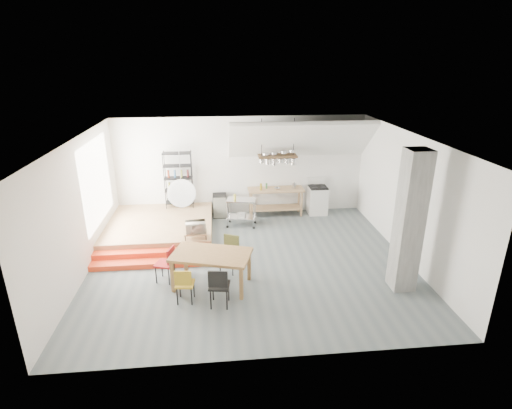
{
  "coord_description": "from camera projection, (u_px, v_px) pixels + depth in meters",
  "views": [
    {
      "loc": [
        -0.78,
        -9.04,
        4.95
      ],
      "look_at": [
        0.22,
        0.8,
        1.27
      ],
      "focal_mm": 28.0,
      "sensor_mm": 36.0,
      "label": 1
    }
  ],
  "objects": [
    {
      "name": "wire_shelving",
      "position": [
        178.0,
        179.0,
        12.56
      ],
      "size": [
        0.88,
        0.38,
        1.8
      ],
      "color": "black",
      "rests_on": "platform"
    },
    {
      "name": "microwave",
      "position": [
        196.0,
        227.0,
        10.55
      ],
      "size": [
        0.56,
        0.4,
        0.29
      ],
      "primitive_type": "imported",
      "rotation": [
        0.0,
        0.0,
        0.1
      ],
      "color": "beige",
      "rests_on": "microwave_shelf"
    },
    {
      "name": "ceiling",
      "position": [
        250.0,
        138.0,
        9.11
      ],
      "size": [
        8.0,
        7.0,
        0.02
      ],
      "primitive_type": "cube",
      "color": "white",
      "rests_on": "wall_back"
    },
    {
      "name": "stove",
      "position": [
        317.0,
        200.0,
        13.24
      ],
      "size": [
        0.6,
        0.6,
        1.18
      ],
      "color": "white",
      "rests_on": "ground"
    },
    {
      "name": "platform",
      "position": [
        161.0,
        227.0,
        11.79
      ],
      "size": [
        3.0,
        3.0,
        0.4
      ],
      "primitive_type": "cube",
      "color": "#A07750",
      "rests_on": "ground"
    },
    {
      "name": "bowl",
      "position": [
        277.0,
        188.0,
        12.9
      ],
      "size": [
        0.26,
        0.26,
        0.05
      ],
      "primitive_type": "imported",
      "rotation": [
        0.0,
        0.0,
        0.41
      ],
      "color": "silver",
      "rests_on": "kitchen_counter"
    },
    {
      "name": "step_lower",
      "position": [
        152.0,
        263.0,
        10.02
      ],
      "size": [
        3.0,
        0.35,
        0.13
      ],
      "primitive_type": "cube",
      "color": "#E93F1B",
      "rests_on": "ground"
    },
    {
      "name": "kitchen_counter",
      "position": [
        276.0,
        197.0,
        13.05
      ],
      "size": [
        1.8,
        0.6,
        0.91
      ],
      "color": "#A07750",
      "rests_on": "ground"
    },
    {
      "name": "chair_olive",
      "position": [
        230.0,
        250.0,
        9.66
      ],
      "size": [
        0.55,
        0.55,
        0.9
      ],
      "rotation": [
        0.0,
        0.0,
        -0.44
      ],
      "color": "brown",
      "rests_on": "ground"
    },
    {
      "name": "wall_back",
      "position": [
        241.0,
        166.0,
        12.93
      ],
      "size": [
        8.0,
        0.04,
        3.2
      ],
      "primitive_type": "cube",
      "color": "silver",
      "rests_on": "ground"
    },
    {
      "name": "chair_mustard",
      "position": [
        184.0,
        283.0,
        8.36
      ],
      "size": [
        0.42,
        0.42,
        0.83
      ],
      "rotation": [
        0.0,
        0.0,
        3.02
      ],
      "color": "#AF8A1E",
      "rests_on": "ground"
    },
    {
      "name": "window_pane",
      "position": [
        97.0,
        182.0,
        10.62
      ],
      "size": [
        0.02,
        2.5,
        2.2
      ],
      "primitive_type": "cube",
      "color": "white",
      "rests_on": "wall_left"
    },
    {
      "name": "wall_right",
      "position": [
        408.0,
        198.0,
        10.04
      ],
      "size": [
        0.04,
        7.0,
        3.2
      ],
      "primitive_type": "cube",
      "color": "silver",
      "rests_on": "ground"
    },
    {
      "name": "pot_rack",
      "position": [
        278.0,
        158.0,
        12.37
      ],
      "size": [
        1.2,
        0.5,
        1.43
      ],
      "color": "#3A2717",
      "rests_on": "ceiling"
    },
    {
      "name": "mini_fridge",
      "position": [
        220.0,
        205.0,
        13.01
      ],
      "size": [
        0.44,
        0.44,
        0.76
      ],
      "primitive_type": "cube",
      "color": "black",
      "rests_on": "ground"
    },
    {
      "name": "step_upper",
      "position": [
        153.0,
        254.0,
        10.32
      ],
      "size": [
        3.0,
        0.35,
        0.27
      ],
      "primitive_type": "cube",
      "color": "#E93F1B",
      "rests_on": "ground"
    },
    {
      "name": "rolling_cart",
      "position": [
        241.0,
        209.0,
        12.22
      ],
      "size": [
        0.96,
        0.65,
        0.87
      ],
      "rotation": [
        0.0,
        0.0,
        -0.2
      ],
      "color": "silver",
      "rests_on": "ground"
    },
    {
      "name": "slope_ceiling",
      "position": [
        301.0,
        140.0,
        12.21
      ],
      "size": [
        4.4,
        1.44,
        1.32
      ],
      "primitive_type": "cube",
      "rotation": [
        -0.73,
        0.0,
        0.0
      ],
      "color": "white",
      "rests_on": "wall_back"
    },
    {
      "name": "floor",
      "position": [
        251.0,
        262.0,
        10.23
      ],
      "size": [
        8.0,
        8.0,
        0.0
      ],
      "primitive_type": "plane",
      "color": "#576265",
      "rests_on": "ground"
    },
    {
      "name": "paper_lantern",
      "position": [
        182.0,
        193.0,
        8.51
      ],
      "size": [
        0.6,
        0.6,
        0.6
      ],
      "primitive_type": "sphere",
      "color": "white",
      "rests_on": "ceiling"
    },
    {
      "name": "chair_black",
      "position": [
        219.0,
        284.0,
        8.2
      ],
      "size": [
        0.47,
        0.47,
        0.92
      ],
      "rotation": [
        0.0,
        0.0,
        3.0
      ],
      "color": "black",
      "rests_on": "ground"
    },
    {
      "name": "concrete_column",
      "position": [
        409.0,
        222.0,
        8.58
      ],
      "size": [
        0.5,
        0.5,
        3.2
      ],
      "primitive_type": "cube",
      "color": "slate",
      "rests_on": "ground"
    },
    {
      "name": "microwave_shelf",
      "position": [
        196.0,
        233.0,
        10.6
      ],
      "size": [
        0.6,
        0.4,
        0.16
      ],
      "color": "#A07750",
      "rests_on": "platform"
    },
    {
      "name": "dining_table",
      "position": [
        211.0,
        257.0,
        8.92
      ],
      "size": [
        1.93,
        1.43,
        0.82
      ],
      "rotation": [
        0.0,
        0.0,
        -0.29
      ],
      "color": "brown",
      "rests_on": "ground"
    },
    {
      "name": "chair_red",
      "position": [
        167.0,
        261.0,
        9.18
      ],
      "size": [
        0.5,
        0.5,
        0.87
      ],
      "rotation": [
        0.0,
        0.0,
        -1.89
      ],
      "color": "#AB1819",
      "rests_on": "ground"
    },
    {
      "name": "wall_left",
      "position": [
        80.0,
        209.0,
        9.29
      ],
      "size": [
        0.04,
        7.0,
        3.2
      ],
      "primitive_type": "cube",
      "color": "silver",
      "rests_on": "ground"
    }
  ]
}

